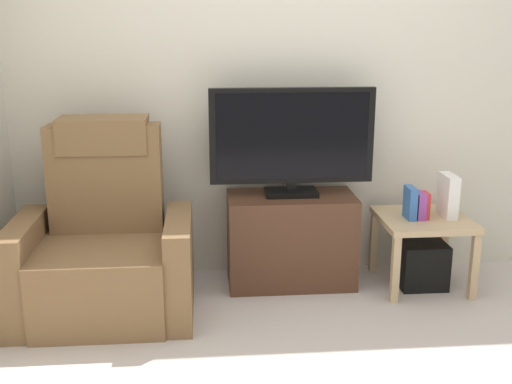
{
  "coord_description": "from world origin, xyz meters",
  "views": [
    {
      "loc": [
        -0.66,
        -2.81,
        1.61
      ],
      "look_at": [
        -0.38,
        0.5,
        0.7
      ],
      "focal_mm": 44.0,
      "sensor_mm": 36.0,
      "label": 1
    }
  ],
  "objects_px": {
    "television": "(292,139)",
    "recliner_armchair": "(105,248)",
    "subwoofer_box": "(421,263)",
    "book_rightmost": "(425,205)",
    "side_table": "(423,228)",
    "book_leftmost": "(410,203)",
    "game_console": "(448,195)",
    "tv_stand": "(291,239)",
    "book_middle": "(419,205)"
  },
  "relations": [
    {
      "from": "tv_stand",
      "to": "game_console",
      "type": "height_order",
      "value": "game_console"
    },
    {
      "from": "tv_stand",
      "to": "side_table",
      "type": "bearing_deg",
      "value": -7.48
    },
    {
      "from": "tv_stand",
      "to": "side_table",
      "type": "height_order",
      "value": "tv_stand"
    },
    {
      "from": "book_middle",
      "to": "book_rightmost",
      "type": "distance_m",
      "value": 0.03
    },
    {
      "from": "book_middle",
      "to": "television",
      "type": "bearing_deg",
      "value": 169.28
    },
    {
      "from": "book_middle",
      "to": "game_console",
      "type": "xyz_separation_m",
      "value": [
        0.19,
        0.03,
        0.05
      ]
    },
    {
      "from": "side_table",
      "to": "subwoofer_box",
      "type": "height_order",
      "value": "side_table"
    },
    {
      "from": "tv_stand",
      "to": "game_console",
      "type": "bearing_deg",
      "value": -5.76
    },
    {
      "from": "side_table",
      "to": "television",
      "type": "bearing_deg",
      "value": 171.22
    },
    {
      "from": "side_table",
      "to": "game_console",
      "type": "distance_m",
      "value": 0.25
    },
    {
      "from": "television",
      "to": "side_table",
      "type": "distance_m",
      "value": 0.98
    },
    {
      "from": "television",
      "to": "game_console",
      "type": "bearing_deg",
      "value": -6.87
    },
    {
      "from": "game_console",
      "to": "book_middle",
      "type": "bearing_deg",
      "value": -170.93
    },
    {
      "from": "subwoofer_box",
      "to": "game_console",
      "type": "relative_size",
      "value": 1.09
    },
    {
      "from": "book_middle",
      "to": "book_rightmost",
      "type": "xyz_separation_m",
      "value": [
        0.03,
        0.0,
        -0.0
      ]
    },
    {
      "from": "book_rightmost",
      "to": "game_console",
      "type": "relative_size",
      "value": 0.62
    },
    {
      "from": "television",
      "to": "book_leftmost",
      "type": "distance_m",
      "value": 0.81
    },
    {
      "from": "side_table",
      "to": "book_middle",
      "type": "relative_size",
      "value": 3.31
    },
    {
      "from": "television",
      "to": "game_console",
      "type": "height_order",
      "value": "television"
    },
    {
      "from": "book_rightmost",
      "to": "recliner_armchair",
      "type": "bearing_deg",
      "value": -175.06
    },
    {
      "from": "television",
      "to": "book_rightmost",
      "type": "distance_m",
      "value": 0.9
    },
    {
      "from": "book_leftmost",
      "to": "book_rightmost",
      "type": "xyz_separation_m",
      "value": [
        0.09,
        0.0,
        -0.02
      ]
    },
    {
      "from": "book_rightmost",
      "to": "game_console",
      "type": "bearing_deg",
      "value": 11.06
    },
    {
      "from": "recliner_armchair",
      "to": "game_console",
      "type": "height_order",
      "value": "recliner_armchair"
    },
    {
      "from": "book_middle",
      "to": "recliner_armchair",
      "type": "bearing_deg",
      "value": -174.97
    },
    {
      "from": "subwoofer_box",
      "to": "book_leftmost",
      "type": "xyz_separation_m",
      "value": [
        -0.1,
        -0.02,
        0.4
      ]
    },
    {
      "from": "tv_stand",
      "to": "book_middle",
      "type": "distance_m",
      "value": 0.81
    },
    {
      "from": "television",
      "to": "game_console",
      "type": "distance_m",
      "value": 1.02
    },
    {
      "from": "side_table",
      "to": "book_leftmost",
      "type": "distance_m",
      "value": 0.2
    },
    {
      "from": "television",
      "to": "side_table",
      "type": "height_order",
      "value": "television"
    },
    {
      "from": "side_table",
      "to": "game_console",
      "type": "xyz_separation_m",
      "value": [
        0.15,
        0.01,
        0.2
      ]
    },
    {
      "from": "book_rightmost",
      "to": "side_table",
      "type": "bearing_deg",
      "value": 66.87
    },
    {
      "from": "tv_stand",
      "to": "subwoofer_box",
      "type": "distance_m",
      "value": 0.83
    },
    {
      "from": "tv_stand",
      "to": "television",
      "type": "xyz_separation_m",
      "value": [
        0.0,
        0.02,
        0.63
      ]
    },
    {
      "from": "tv_stand",
      "to": "book_rightmost",
      "type": "relative_size",
      "value": 4.84
    },
    {
      "from": "side_table",
      "to": "book_rightmost",
      "type": "relative_size",
      "value": 3.33
    },
    {
      "from": "recliner_armchair",
      "to": "book_rightmost",
      "type": "relative_size",
      "value": 6.67
    },
    {
      "from": "recliner_armchair",
      "to": "game_console",
      "type": "distance_m",
      "value": 2.07
    },
    {
      "from": "subwoofer_box",
      "to": "book_middle",
      "type": "height_order",
      "value": "book_middle"
    },
    {
      "from": "television",
      "to": "subwoofer_box",
      "type": "distance_m",
      "value": 1.13
    },
    {
      "from": "television",
      "to": "recliner_armchair",
      "type": "distance_m",
      "value": 1.27
    },
    {
      "from": "recliner_armchair",
      "to": "book_rightmost",
      "type": "height_order",
      "value": "recliner_armchair"
    },
    {
      "from": "side_table",
      "to": "subwoofer_box",
      "type": "relative_size",
      "value": 1.89
    },
    {
      "from": "book_leftmost",
      "to": "game_console",
      "type": "height_order",
      "value": "game_console"
    },
    {
      "from": "recliner_armchair",
      "to": "book_leftmost",
      "type": "relative_size",
      "value": 5.49
    },
    {
      "from": "side_table",
      "to": "recliner_armchair",
      "type": "bearing_deg",
      "value": -174.49
    },
    {
      "from": "recliner_armchair",
      "to": "book_leftmost",
      "type": "height_order",
      "value": "recliner_armchair"
    },
    {
      "from": "television",
      "to": "subwoofer_box",
      "type": "xyz_separation_m",
      "value": [
        0.81,
        -0.12,
        -0.78
      ]
    },
    {
      "from": "recliner_armchair",
      "to": "book_rightmost",
      "type": "bearing_deg",
      "value": 10.89
    },
    {
      "from": "television",
      "to": "recliner_armchair",
      "type": "height_order",
      "value": "television"
    }
  ]
}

